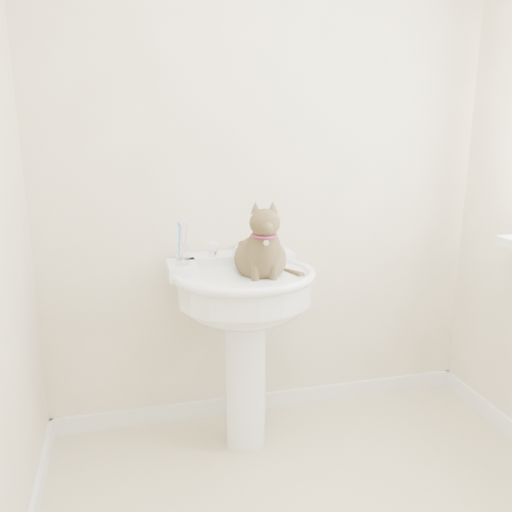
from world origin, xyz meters
TOP-DOWN VIEW (x-y plane):
  - wall_back at (0.00, 1.10)m, footprint 2.20×0.00m
  - baseboard_back at (0.00, 1.09)m, footprint 2.20×0.02m
  - pedestal_sink at (-0.18, 0.81)m, footprint 0.65×0.64m
  - faucet at (-0.18, 0.97)m, footprint 0.28×0.12m
  - soap_bar at (-0.10, 1.06)m, footprint 0.10×0.07m
  - toothbrush_cup at (-0.45, 0.87)m, footprint 0.07×0.07m
  - cat at (-0.11, 0.77)m, footprint 0.25×0.32m

SIDE VIEW (x-z plane):
  - baseboard_back at x=0.00m, z-range 0.00..0.09m
  - pedestal_sink at x=-0.18m, z-range 0.26..1.15m
  - soap_bar at x=-0.10m, z-range 0.89..0.92m
  - faucet at x=-0.18m, z-range 0.87..1.01m
  - toothbrush_cup at x=-0.45m, z-range 0.85..1.03m
  - cat at x=-0.11m, z-range 0.72..1.18m
  - wall_back at x=0.00m, z-range 0.00..2.50m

